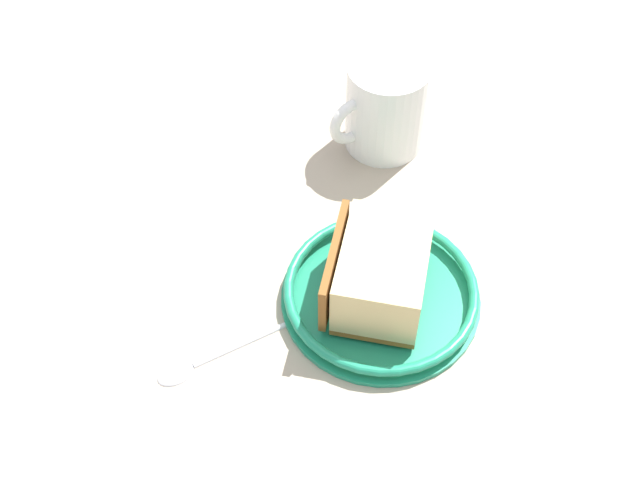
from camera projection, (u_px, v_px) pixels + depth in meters
ground_plane at (286, 235)px, 72.47cm from camera, size 152.07×152.07×2.36cm
small_plate at (381, 293)px, 65.80cm from camera, size 16.62×16.62×1.85cm
cake_slice at (380, 272)px, 63.58cm from camera, size 12.19×11.99×5.59cm
tea_mug at (385, 106)px, 74.88cm from camera, size 7.62×10.14×9.04cm
teaspoon at (197, 362)px, 62.32cm from camera, size 2.06×11.79×0.80cm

